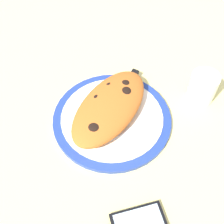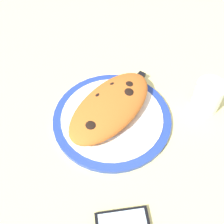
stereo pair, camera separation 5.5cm
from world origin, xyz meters
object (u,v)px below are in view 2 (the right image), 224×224
Objects in this scene: fork at (133,129)px; water_glass at (207,97)px; plate at (112,118)px; calzone at (110,106)px; knife at (128,89)px.

water_glass is (21.70, -4.93, 2.03)cm from fork.
fork is (1.79, -6.64, 0.99)cm from plate.
calzone reaches higher than knife.
knife is (9.27, 4.65, 1.29)cm from plate.
plate is 2.08× the size of fork.
calzone reaches higher than plate.
calzone is 9.40cm from knife.
knife is at bearing 131.24° from water_glass.
fork is at bearing -74.94° from plate.
knife is 2.53× the size of water_glass.
fork is at bearing 167.21° from water_glass.
plate is at bearing -153.34° from knife.
calzone is (0.61, 1.53, 3.22)cm from plate.
knife is at bearing 19.84° from calzone.
plate is 3.71× the size of water_glass.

